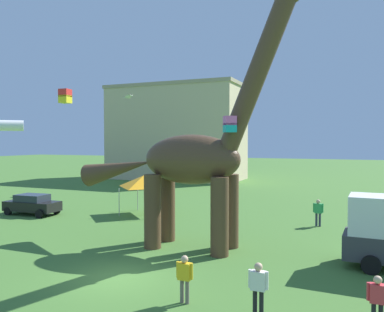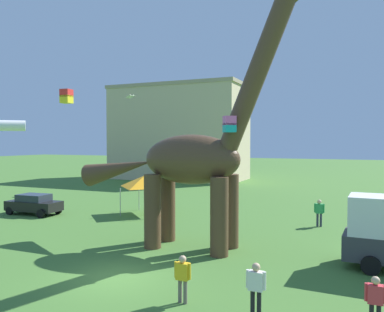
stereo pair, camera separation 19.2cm
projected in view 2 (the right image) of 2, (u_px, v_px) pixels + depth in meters
The scene contains 13 objects.
ground_plane at pixel (118, 278), 16.17m from camera, with size 240.00×240.00×0.00m, color #42702D.
dinosaur_sculpture at pixel (190, 159), 20.65m from camera, with size 12.30×2.61×12.86m.
parked_sedan_left at pixel (34, 204), 30.29m from camera, with size 4.29×2.03×1.55m.
person_strolling_adult at pixel (183, 274), 13.59m from camera, with size 0.62×0.27×1.66m.
person_photographer at pixel (256, 284), 12.52m from camera, with size 0.65×0.29×1.74m.
person_far_spectator at pixel (375, 298), 11.63m from camera, with size 0.60×0.27×1.61m.
person_vendor_side at pixel (319, 210), 25.90m from camera, with size 0.66×0.29×1.77m.
festival_canopy_tent at pixel (145, 181), 30.31m from camera, with size 3.15×3.15×3.00m.
kite_far_right at pixel (229, 124), 18.90m from camera, with size 0.76×0.76×0.78m.
kite_high_right at pixel (5, 126), 31.77m from camera, with size 3.14×3.13×0.89m.
kite_mid_right at pixel (130, 97), 45.53m from camera, with size 0.80×1.03×0.32m.
kite_apex at pixel (66, 96), 27.87m from camera, with size 0.74×0.74×0.98m.
background_building_block at pixel (179, 132), 59.24m from camera, with size 19.89×9.42×13.96m.
Camera 2 is at (9.15, -13.45, 5.57)m, focal length 36.96 mm.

